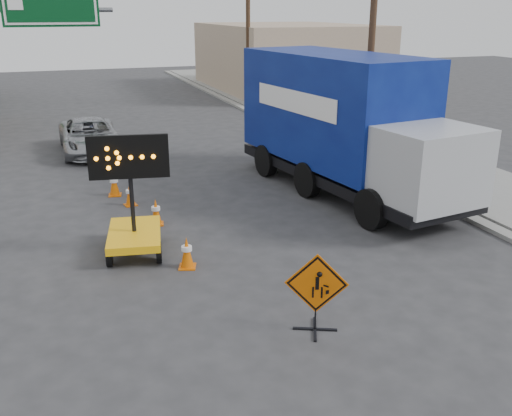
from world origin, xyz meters
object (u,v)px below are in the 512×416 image
construction_sign (316,291)px  pickup_truck (90,136)px  box_truck (344,132)px  arrow_board (134,227)px

construction_sign → pickup_truck: (-2.69, 15.73, -0.13)m
construction_sign → box_truck: 8.81m
arrow_board → pickup_truck: size_ratio=0.59×
construction_sign → pickup_truck: size_ratio=0.31×
construction_sign → box_truck: box_truck is taller
construction_sign → pickup_truck: 15.96m
pickup_truck → arrow_board: bearing=-90.0°
arrow_board → box_truck: 7.72m
construction_sign → arrow_board: 5.43m
pickup_truck → box_truck: (7.25, -8.27, 1.28)m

